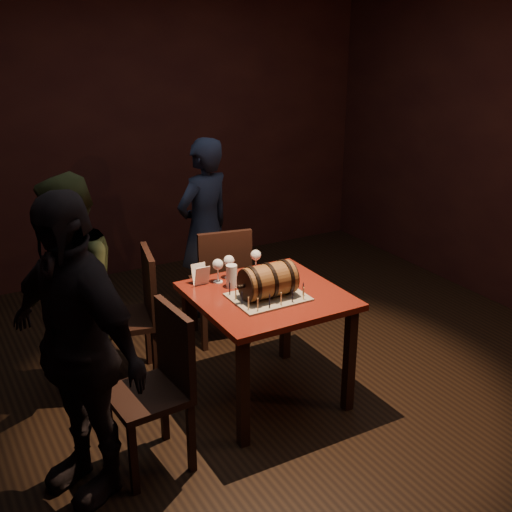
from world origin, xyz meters
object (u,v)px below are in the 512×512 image
Objects in this scene: pint_of_ale at (232,277)px; person_left_rear at (71,293)px; chair_left_rear at (136,309)px; barrel_cake at (268,281)px; person_back at (205,228)px; chair_back at (222,279)px; pub_table at (267,309)px; wine_glass_left at (218,265)px; wine_glass_mid at (229,262)px; chair_left_front at (160,380)px; wine_glass_right at (256,256)px; person_left_front at (75,349)px.

pint_of_ale is 1.01m from person_left_rear.
pint_of_ale is 0.73m from chair_left_rear.
barrel_cake is 1.47m from person_back.
pint_of_ale is 1.24m from person_back.
person_back reaches higher than pint_of_ale.
person_left_rear reaches higher than chair_back.
pub_table is 0.60× the size of person_left_rear.
wine_glass_mid is (0.09, 0.03, -0.00)m from wine_glass_left.
pint_of_ale is 0.16× the size of chair_left_rear.
wine_glass_left is 0.11× the size of person_back.
wine_glass_mid is at bearing -110.99° from chair_back.
pint_of_ale is 0.16× the size of chair_left_front.
barrel_cake is at bearing 14.47° from chair_left_front.
wine_glass_right is at bearing -22.01° from chair_left_rear.
pub_table is 6.00× the size of pint_of_ale.
barrel_cake is at bearing -67.15° from wine_glass_left.
person_back is (0.11, 1.04, -0.12)m from wine_glass_right.
chair_left_rear is at bearing 157.99° from wine_glass_right.
pub_table is 0.30m from pint_of_ale.
person_back is 0.99× the size of person_left_rear.
chair_left_rear is at bearing 21.41° from person_back.
wine_glass_right is at bearing 5.27° from wine_glass_left.
wine_glass_right is 1.17m from chair_left_front.
pint_of_ale is at bearing 53.78° from person_back.
wine_glass_right is (0.30, 0.03, 0.00)m from wine_glass_left.
wine_glass_mid is 1.02m from person_left_rear.
chair_back is at bearing 58.34° from person_back.
chair_left_rear reaches higher than pint_of_ale.
pub_table is 1.31m from person_left_front.
chair_back is (0.09, 0.82, -0.12)m from pub_table.
wine_glass_mid is 0.15m from pint_of_ale.
barrel_cake is 2.36× the size of wine_glass_right.
person_left_front is (-1.08, -0.57, -0.04)m from wine_glass_left.
barrel_cake is at bearing -48.96° from chair_left_rear.
person_left_rear is at bearing 167.22° from wine_glass_right.
chair_left_front is 0.56× the size of person_left_front.
wine_glass_mid is 1.31m from person_left_front.
person_left_rear is (-1.04, 0.67, -0.11)m from barrel_cake.
pint_of_ale is at bearing -151.25° from wine_glass_right.
pint_of_ale is 0.10× the size of person_left_rear.
person_left_front is (-0.43, 0.01, 0.30)m from chair_left_front.
wine_glass_left is 1.00× the size of wine_glass_right.
chair_left_front reaches higher than pub_table.
person_left_rear is at bearing 161.49° from wine_glass_left.
wine_glass_left is at bearing -174.73° from wine_glass_right.
barrel_cake is at bearing -66.06° from pint_of_ale.
wine_glass_right is at bearing 32.81° from chair_left_front.
wine_glass_right is 0.17× the size of chair_left_rear.
person_left_front is (-1.48, -1.64, 0.08)m from person_back.
chair_left_rear and chair_left_front have the same top height.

